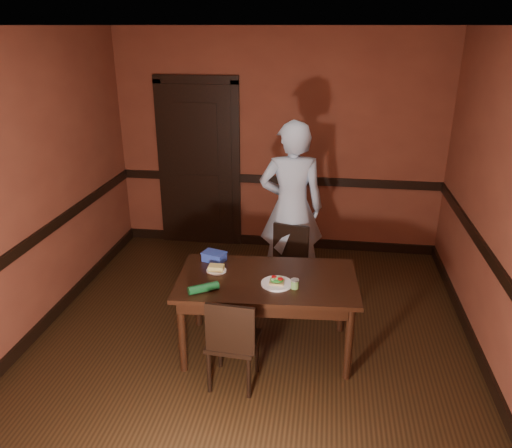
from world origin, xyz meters
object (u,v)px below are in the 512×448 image
(person, at_px, (291,208))
(chair_near, at_px, (233,339))
(sauce_jar, at_px, (295,284))
(sandwich_plate, at_px, (277,283))
(chair_far, at_px, (292,268))
(food_tub, at_px, (214,257))
(cheese_saucer, at_px, (216,269))
(dining_table, at_px, (267,314))

(person, bearing_deg, chair_near, 72.12)
(sauce_jar, bearing_deg, sandwich_plate, 165.40)
(chair_far, relative_size, chair_near, 0.99)
(chair_near, xyz_separation_m, food_tub, (-0.31, 0.74, 0.35))
(food_tub, bearing_deg, sauce_jar, -9.54)
(cheese_saucer, bearing_deg, chair_near, -65.57)
(cheese_saucer, relative_size, food_tub, 0.74)
(person, relative_size, food_tub, 7.81)
(sauce_jar, relative_size, cheese_saucer, 0.46)
(chair_far, xyz_separation_m, food_tub, (-0.67, -0.57, 0.35))
(person, distance_m, food_tub, 1.12)
(chair_near, xyz_separation_m, cheese_saucer, (-0.25, 0.54, 0.33))
(food_tub, bearing_deg, chair_near, -49.03)
(dining_table, height_order, chair_far, chair_far)
(chair_near, height_order, cheese_saucer, chair_near)
(chair_near, bearing_deg, sauce_jar, -139.34)
(person, bearing_deg, cheese_saucer, 56.13)
(sauce_jar, bearing_deg, dining_table, 150.53)
(dining_table, distance_m, sauce_jar, 0.48)
(chair_near, relative_size, sauce_jar, 10.19)
(sauce_jar, bearing_deg, chair_near, -143.04)
(chair_near, bearing_deg, dining_table, -109.88)
(dining_table, height_order, sandwich_plate, sandwich_plate)
(dining_table, distance_m, sandwich_plate, 0.40)
(chair_far, relative_size, sandwich_plate, 3.10)
(chair_near, bearing_deg, food_tub, -63.60)
(chair_far, height_order, person, person)
(person, distance_m, sandwich_plate, 1.29)
(person, bearing_deg, food_tub, 48.69)
(sandwich_plate, bearing_deg, dining_table, 133.16)
(food_tub, bearing_deg, cheese_saucer, -54.07)
(sauce_jar, distance_m, cheese_saucer, 0.73)
(sauce_jar, bearing_deg, chair_far, 95.09)
(cheese_saucer, bearing_deg, chair_far, 51.36)
(dining_table, height_order, sauce_jar, sauce_jar)
(sandwich_plate, xyz_separation_m, food_tub, (-0.61, 0.36, 0.02))
(chair_near, xyz_separation_m, sauce_jar, (0.45, 0.34, 0.34))
(sauce_jar, bearing_deg, food_tub, 152.19)
(sandwich_plate, bearing_deg, chair_far, 86.03)
(chair_far, height_order, cheese_saucer, chair_far)
(chair_far, xyz_separation_m, sauce_jar, (0.09, -0.97, 0.35))
(chair_near, relative_size, food_tub, 3.43)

